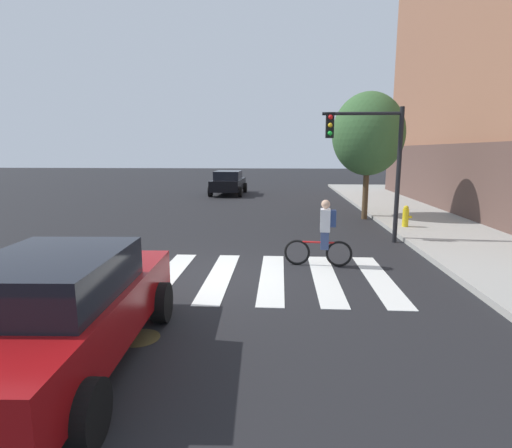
# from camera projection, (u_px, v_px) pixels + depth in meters

# --- Properties ---
(ground_plane) EXTENTS (120.00, 120.00, 0.00)m
(ground_plane) POSITION_uv_depth(u_px,v_px,m) (213.00, 276.00, 9.40)
(ground_plane) COLOR black
(crosswalk_stripes) EXTENTS (9.06, 3.75, 0.01)m
(crosswalk_stripes) POSITION_uv_depth(u_px,v_px,m) (194.00, 276.00, 9.43)
(crosswalk_stripes) COLOR silver
(crosswalk_stripes) RESTS_ON ground
(manhole_cover) EXTENTS (0.64, 0.64, 0.01)m
(manhole_cover) POSITION_uv_depth(u_px,v_px,m) (139.00, 338.00, 6.29)
(manhole_cover) COLOR #473D1E
(manhole_cover) RESTS_ON ground
(sedan_near) EXTENTS (2.33, 4.68, 1.59)m
(sedan_near) POSITION_uv_depth(u_px,v_px,m) (59.00, 310.00, 5.29)
(sedan_near) COLOR maroon
(sedan_near) RESTS_ON ground
(sedan_mid) EXTENTS (2.22, 4.60, 1.58)m
(sedan_mid) POSITION_uv_depth(u_px,v_px,m) (228.00, 182.00, 26.98)
(sedan_mid) COLOR black
(sedan_mid) RESTS_ON ground
(cyclist) EXTENTS (1.71, 0.38, 1.69)m
(cyclist) POSITION_uv_depth(u_px,v_px,m) (323.00, 233.00, 10.09)
(cyclist) COLOR black
(cyclist) RESTS_ON ground
(traffic_light_near) EXTENTS (2.47, 0.28, 4.20)m
(traffic_light_near) POSITION_uv_depth(u_px,v_px,m) (372.00, 151.00, 12.44)
(traffic_light_near) COLOR black
(traffic_light_near) RESTS_ON ground
(fire_hydrant) EXTENTS (0.33, 0.22, 0.78)m
(fire_hydrant) POSITION_uv_depth(u_px,v_px,m) (406.00, 216.00, 14.70)
(fire_hydrant) COLOR gold
(fire_hydrant) RESTS_ON sidewalk
(street_tree_near) EXTENTS (2.97, 2.97, 5.28)m
(street_tree_near) POSITION_uv_depth(u_px,v_px,m) (368.00, 134.00, 16.71)
(street_tree_near) COLOR #4C3823
(street_tree_near) RESTS_ON ground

